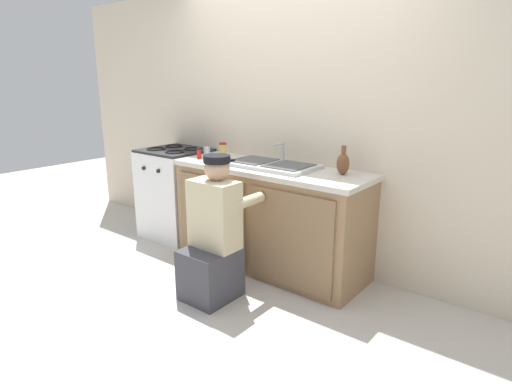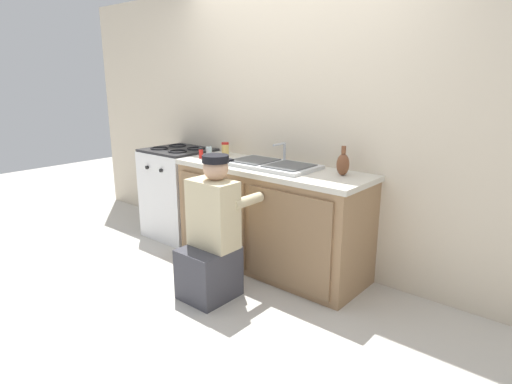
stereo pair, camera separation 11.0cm
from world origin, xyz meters
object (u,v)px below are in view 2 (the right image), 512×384
Objects in this scene: plumber_person at (212,239)px; stove_range at (180,192)px; condiment_jar at (225,149)px; water_glass at (209,152)px; sink_double_basin at (271,164)px; vase_decorative at (343,164)px; spice_bottle_red at (201,153)px.

stove_range is at bearing 149.90° from plumber_person.
condiment_jar is at bearing 128.28° from plumber_person.
stove_range is 9.54× the size of water_glass.
plumber_person is at bearing -90.95° from sink_double_basin.
stove_range is (-1.23, -0.00, -0.46)m from sink_double_basin.
stove_range is at bearing 176.94° from water_glass.
vase_decorative is at bearing 51.58° from plumber_person.
vase_decorative reaches higher than spice_bottle_red.
condiment_jar is at bearing 168.93° from sink_double_basin.
vase_decorative reaches higher than condiment_jar.
vase_decorative reaches higher than stove_range.
vase_decorative is 1.39m from spice_bottle_red.
condiment_jar is (0.56, 0.13, 0.51)m from stove_range.
condiment_jar is (-0.68, 0.13, 0.05)m from sink_double_basin.
water_glass is (-1.37, -0.13, -0.04)m from vase_decorative.
vase_decorative is 2.19× the size of spice_bottle_red.
spice_bottle_red reaches higher than stove_range.
spice_bottle_red is at bearing -170.79° from sink_double_basin.
plumber_person reaches higher than stove_range.
plumber_person is 11.04× the size of water_glass.
spice_bottle_red is (-0.75, -0.12, 0.03)m from sink_double_basin.
sink_double_basin is at bearing -171.13° from vase_decorative.
condiment_jar is (0.06, 0.16, 0.01)m from water_glass.
plumber_person is (-0.01, -0.71, -0.48)m from sink_double_basin.
stove_range is at bearing -166.40° from condiment_jar.
sink_double_basin is 0.84× the size of stove_range.
plumber_person is at bearing -128.42° from vase_decorative.
vase_decorative is (0.63, 0.10, 0.07)m from sink_double_basin.
condiment_jar is 1.22× the size of spice_bottle_red.
condiment_jar is 0.26m from spice_bottle_red.
plumber_person reaches higher than water_glass.
condiment_jar is (-1.31, 0.03, -0.03)m from vase_decorative.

